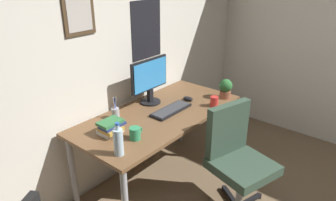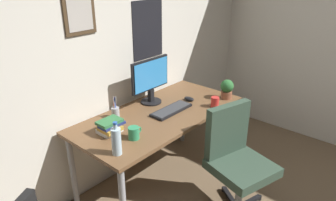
% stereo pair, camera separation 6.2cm
% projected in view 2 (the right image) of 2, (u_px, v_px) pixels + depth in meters
% --- Properties ---
extents(wall_back, '(4.40, 0.10, 2.60)m').
position_uv_depth(wall_back, '(101.00, 50.00, 2.71)').
color(wall_back, silver).
rests_on(wall_back, ground_plane).
extents(desk, '(1.62, 0.76, 0.75)m').
position_uv_depth(desk, '(160.00, 120.00, 2.85)').
color(desk, brown).
rests_on(desk, ground_plane).
extents(office_chair, '(0.58, 0.59, 0.95)m').
position_uv_depth(office_chair, '(236.00, 156.00, 2.58)').
color(office_chair, '#334738').
rests_on(office_chair, ground_plane).
extents(monitor, '(0.46, 0.20, 0.43)m').
position_uv_depth(monitor, '(150.00, 79.00, 2.94)').
color(monitor, black).
rests_on(monitor, desk).
extents(keyboard, '(0.43, 0.15, 0.03)m').
position_uv_depth(keyboard, '(171.00, 110.00, 2.85)').
color(keyboard, black).
rests_on(keyboard, desk).
extents(computer_mouse, '(0.06, 0.11, 0.04)m').
position_uv_depth(computer_mouse, '(189.00, 99.00, 3.07)').
color(computer_mouse, black).
rests_on(computer_mouse, desk).
extents(water_bottle, '(0.07, 0.07, 0.25)m').
position_uv_depth(water_bottle, '(116.00, 141.00, 2.17)').
color(water_bottle, silver).
rests_on(water_bottle, desk).
extents(coffee_mug_near, '(0.11, 0.08, 0.10)m').
position_uv_depth(coffee_mug_near, '(215.00, 102.00, 2.92)').
color(coffee_mug_near, red).
rests_on(coffee_mug_near, desk).
extents(coffee_mug_far, '(0.12, 0.09, 0.10)m').
position_uv_depth(coffee_mug_far, '(134.00, 133.00, 2.39)').
color(coffee_mug_far, '#2D8C59').
rests_on(coffee_mug_far, desk).
extents(potted_plant, '(0.13, 0.13, 0.20)m').
position_uv_depth(potted_plant, '(227.00, 88.00, 3.09)').
color(potted_plant, brown).
rests_on(potted_plant, desk).
extents(pen_cup, '(0.07, 0.07, 0.20)m').
position_uv_depth(pen_cup, '(115.00, 112.00, 2.71)').
color(pen_cup, '#9EA0A5').
rests_on(pen_cup, desk).
extents(book_stack_left, '(0.20, 0.17, 0.11)m').
position_uv_depth(book_stack_left, '(110.00, 127.00, 2.47)').
color(book_stack_left, silver).
rests_on(book_stack_left, desk).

